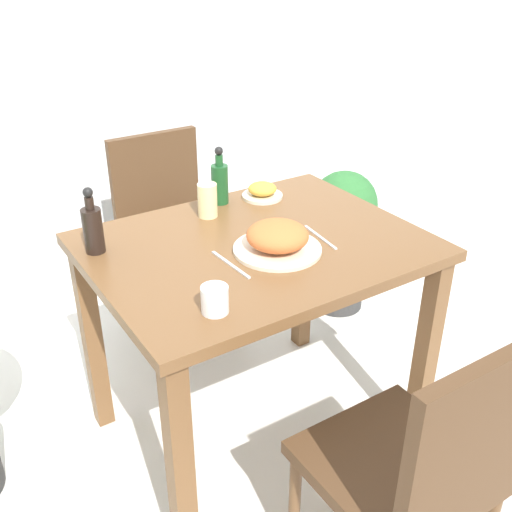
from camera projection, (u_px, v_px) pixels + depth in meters
ground_plane at (256, 428)px, 2.23m from camera, size 16.00×16.00×0.00m
wall_back at (91, 19)px, 2.62m from camera, size 8.00×0.05×2.60m
dining_table at (256, 276)px, 1.92m from camera, size 1.02×0.79×0.78m
chair_near at (423, 466)px, 1.43m from camera, size 0.42×0.42×0.89m
chair_far at (169, 227)px, 2.61m from camera, size 0.42×0.42×0.89m
food_plate at (278, 239)px, 1.79m from camera, size 0.27×0.27×0.09m
side_plate at (262, 191)px, 2.17m from camera, size 0.15×0.15×0.06m
drink_cup at (215, 300)px, 1.50m from camera, size 0.07×0.07×0.07m
juice_glass at (207, 200)px, 2.01m from camera, size 0.07×0.07×0.12m
sauce_bottle at (93, 228)px, 1.77m from camera, size 0.06×0.06×0.21m
condiment_bottle at (220, 182)px, 2.10m from camera, size 0.06×0.06×0.21m
fork_utensil at (230, 264)px, 1.73m from camera, size 0.02×0.19×0.00m
spoon_utensil at (320, 237)px, 1.89m from camera, size 0.03×0.18×0.00m
potted_plant_right at (342, 234)px, 2.80m from camera, size 0.30×0.30×0.69m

